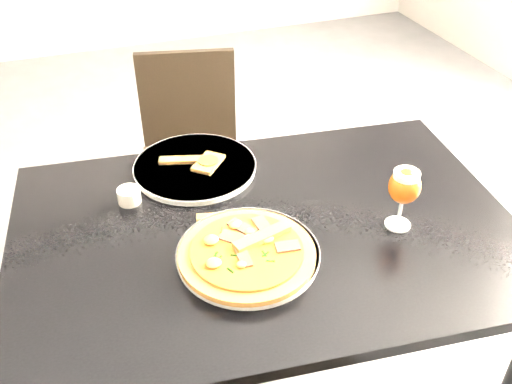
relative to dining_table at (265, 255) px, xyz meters
name	(u,v)px	position (x,y,z in m)	size (l,w,h in m)	color
ground	(213,377)	(-0.12, 0.17, -0.66)	(6.00, 6.00, 0.00)	#4D4D4F
dining_table	(265,255)	(0.00, 0.00, 0.00)	(1.28, 0.92, 0.75)	black
chair_far	(192,155)	(0.01, 0.84, -0.21)	(0.45, 0.45, 0.82)	black
plate_main	(248,255)	(-0.07, -0.09, 0.10)	(0.32, 0.32, 0.02)	white
pizza	(247,252)	(-0.08, -0.10, 0.12)	(0.30, 0.30, 0.03)	olive
plate_second	(195,167)	(-0.10, 0.29, 0.10)	(0.33, 0.33, 0.02)	white
crust_scraps	(199,162)	(-0.08, 0.29, 0.11)	(0.18, 0.12, 0.01)	olive
loose_crust	(217,217)	(-0.10, 0.07, 0.09)	(0.10, 0.02, 0.01)	olive
sauce_cup	(129,195)	(-0.29, 0.21, 0.11)	(0.06, 0.06, 0.04)	silver
beer_glass	(405,187)	(0.30, -0.10, 0.20)	(0.07, 0.07, 0.16)	silver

